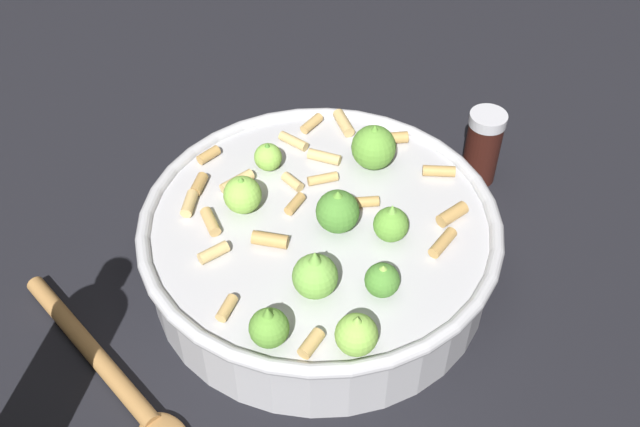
% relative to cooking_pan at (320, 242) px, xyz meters
% --- Properties ---
extents(ground_plane, '(2.40, 2.40, 0.00)m').
position_rel_cooking_pan_xyz_m(ground_plane, '(-0.00, 0.00, -0.04)').
color(ground_plane, black).
extents(cooking_pan, '(0.33, 0.33, 0.12)m').
position_rel_cooking_pan_xyz_m(cooking_pan, '(0.00, 0.00, 0.00)').
color(cooking_pan, '#B7B7BC').
rests_on(cooking_pan, ground).
extents(pepper_shaker, '(0.04, 0.04, 0.09)m').
position_rel_cooking_pan_xyz_m(pepper_shaker, '(0.16, 0.14, 0.00)').
color(pepper_shaker, '#33140F').
rests_on(pepper_shaker, ground).
extents(wooden_spoon, '(0.19, 0.19, 0.02)m').
position_rel_cooking_pan_xyz_m(wooden_spoon, '(-0.17, -0.13, -0.04)').
color(wooden_spoon, '#9E703D').
rests_on(wooden_spoon, ground).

